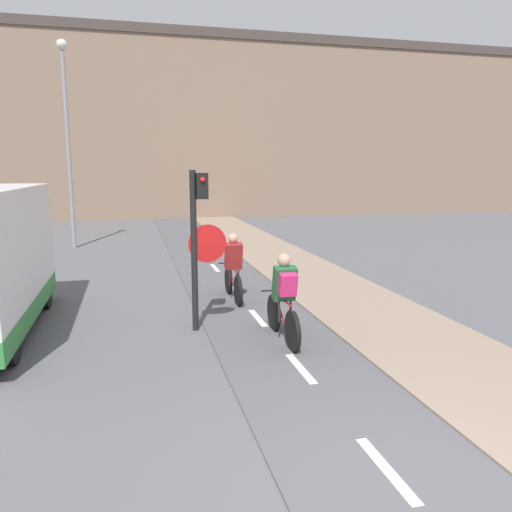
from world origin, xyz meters
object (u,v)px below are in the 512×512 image
traffic_light_pole (199,232)px  street_lamp_far (67,124)px  cyclist_near (284,300)px  cyclist_far (233,270)px

traffic_light_pole → street_lamp_far: size_ratio=0.39×
traffic_light_pole → cyclist_near: 1.89m
traffic_light_pole → cyclist_far: bearing=62.3°
traffic_light_pole → street_lamp_far: street_lamp_far is taller
street_lamp_far → cyclist_far: size_ratio=4.20×
traffic_light_pole → cyclist_far: 2.35m
cyclist_far → traffic_light_pole: bearing=-117.7°
cyclist_near → cyclist_far: cyclist_near is taller
street_lamp_far → cyclist_far: bearing=-64.0°
traffic_light_pole → street_lamp_far: (-3.18, 10.35, 2.58)m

